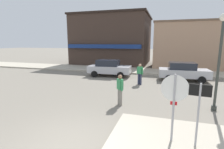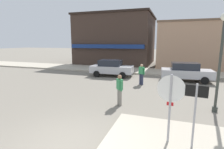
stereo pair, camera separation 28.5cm
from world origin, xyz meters
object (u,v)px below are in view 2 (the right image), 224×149
(one_way_sign, at_px, (195,110))
(parked_car_nearest, at_px, (111,68))
(stop_sign, at_px, (170,100))
(parked_car_second, at_px, (186,72))
(pedestrian_crossing_far, at_px, (141,74))
(lamp_post, at_px, (222,48))
(pedestrian_crossing_near, at_px, (120,89))

(one_way_sign, xyz_separation_m, parked_car_nearest, (-6.10, 10.43, -0.52))
(stop_sign, bearing_deg, parked_car_nearest, 117.69)
(parked_car_second, bearing_deg, parked_car_nearest, 178.75)
(parked_car_second, xyz_separation_m, pedestrian_crossing_far, (-3.31, -2.39, 0.06))
(parked_car_nearest, xyz_separation_m, parked_car_second, (6.60, -0.14, 0.00))
(lamp_post, bearing_deg, one_way_sign, -110.13)
(parked_car_nearest, bearing_deg, pedestrian_crossing_near, -68.05)
(one_way_sign, bearing_deg, lamp_post, 69.87)
(parked_car_second, relative_size, pedestrian_crossing_far, 2.55)
(parked_car_second, bearing_deg, pedestrian_crossing_near, -116.93)
(lamp_post, distance_m, pedestrian_crossing_near, 5.01)
(one_way_sign, height_order, lamp_post, lamp_post)
(one_way_sign, distance_m, lamp_post, 4.27)
(parked_car_nearest, height_order, parked_car_second, same)
(stop_sign, relative_size, parked_car_second, 0.56)
(one_way_sign, bearing_deg, parked_car_nearest, 120.34)
(stop_sign, height_order, pedestrian_crossing_far, stop_sign)
(lamp_post, height_order, pedestrian_crossing_near, lamp_post)
(parked_car_nearest, xyz_separation_m, pedestrian_crossing_far, (3.29, -2.54, 0.06))
(one_way_sign, distance_m, pedestrian_crossing_near, 4.44)
(parked_car_second, distance_m, pedestrian_crossing_near, 8.06)
(one_way_sign, relative_size, lamp_post, 0.46)
(pedestrian_crossing_near, bearing_deg, parked_car_second, 63.07)
(parked_car_nearest, distance_m, pedestrian_crossing_near, 7.90)
(one_way_sign, height_order, pedestrian_crossing_near, one_way_sign)
(parked_car_nearest, relative_size, parked_car_second, 0.99)
(stop_sign, height_order, parked_car_nearest, stop_sign)
(lamp_post, distance_m, parked_car_nearest, 10.27)
(one_way_sign, relative_size, pedestrian_crossing_far, 1.30)
(one_way_sign, relative_size, pedestrian_crossing_near, 1.30)
(pedestrian_crossing_near, relative_size, pedestrian_crossing_far, 1.00)
(pedestrian_crossing_near, bearing_deg, one_way_sign, -44.54)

